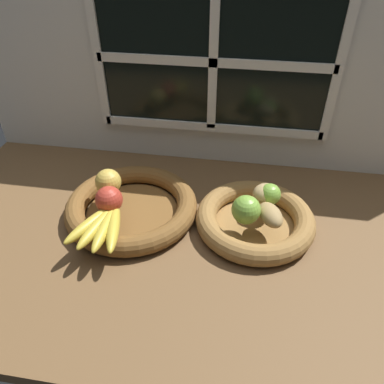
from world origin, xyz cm
name	(u,v)px	position (x,y,z in cm)	size (l,w,h in cm)	color
ground_plane	(197,223)	(0.00, 0.00, -1.50)	(140.00, 90.00, 3.00)	brown
back_wall	(214,71)	(0.00, 29.77, 27.88)	(140.00, 4.60, 55.00)	silver
fruit_bowl_left	(132,207)	(-16.82, -0.91, 2.37)	(33.71, 33.71, 5.09)	brown
fruit_bowl_right	(255,220)	(14.57, -0.91, 2.38)	(29.22, 29.22, 5.09)	olive
apple_golden_left	(108,182)	(-22.88, 0.85, 8.39)	(6.59, 6.59, 6.59)	gold
apple_red_front	(109,200)	(-20.28, -6.05, 8.38)	(6.56, 6.56, 6.56)	#B73828
banana_bunch_front	(103,225)	(-19.69, -12.80, 6.50)	(13.26, 17.54, 2.81)	gold
potato_back	(265,194)	(16.53, 3.41, 7.50)	(6.62, 5.78, 4.82)	tan
potato_small	(270,215)	(17.71, -4.04, 7.11)	(8.27, 4.94, 4.03)	#A38451
lime_near	(246,210)	(12.04, -4.71, 8.48)	(6.77, 6.77, 6.77)	#7AAD3D
lime_far	(270,194)	(17.53, 2.89, 7.79)	(5.40, 5.40, 5.40)	#7AAD3D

